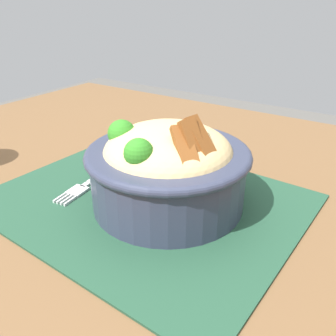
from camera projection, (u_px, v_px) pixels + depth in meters
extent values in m
cube|color=brown|center=(137.00, 216.00, 0.47)|extent=(1.14, 0.97, 0.02)
cylinder|color=brown|center=(99.00, 199.00, 1.19)|extent=(0.04, 0.04, 0.68)
cube|color=#1E422D|center=(148.00, 201.00, 0.47)|extent=(0.40, 0.33, 0.00)
cylinder|color=#2D3347|center=(168.00, 177.00, 0.45)|extent=(0.19, 0.19, 0.08)
torus|color=#2D3347|center=(168.00, 154.00, 0.44)|extent=(0.20, 0.20, 0.01)
ellipsoid|color=tan|center=(168.00, 153.00, 0.44)|extent=(0.18, 0.18, 0.07)
sphere|color=#2C771F|center=(139.00, 153.00, 0.38)|extent=(0.03, 0.03, 0.03)
sphere|color=#2C771F|center=(122.00, 134.00, 0.44)|extent=(0.03, 0.03, 0.03)
cylinder|color=orange|center=(200.00, 142.00, 0.42)|extent=(0.02, 0.03, 0.01)
cylinder|color=orange|center=(165.00, 133.00, 0.45)|extent=(0.03, 0.02, 0.01)
cube|color=brown|center=(185.00, 146.00, 0.38)|extent=(0.04, 0.04, 0.04)
cube|color=brown|center=(194.00, 143.00, 0.38)|extent=(0.04, 0.03, 0.05)
cube|color=brown|center=(201.00, 140.00, 0.39)|extent=(0.05, 0.03, 0.05)
cube|color=silver|center=(102.00, 174.00, 0.54)|extent=(0.02, 0.06, 0.00)
cube|color=silver|center=(86.00, 185.00, 0.51)|extent=(0.01, 0.01, 0.00)
cube|color=silver|center=(77.00, 191.00, 0.49)|extent=(0.03, 0.03, 0.00)
cube|color=silver|center=(60.00, 198.00, 0.47)|extent=(0.01, 0.02, 0.00)
cube|color=silver|center=(63.00, 199.00, 0.47)|extent=(0.01, 0.02, 0.00)
cube|color=silver|center=(67.00, 200.00, 0.47)|extent=(0.01, 0.02, 0.00)
cube|color=silver|center=(70.00, 201.00, 0.47)|extent=(0.01, 0.02, 0.00)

